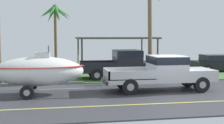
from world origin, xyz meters
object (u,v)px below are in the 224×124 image
(parked_sedan_near, at_px, (219,63))
(pickup_truck_towing, at_px, (166,71))
(boat_on_trailer, at_px, (38,71))
(palm_tree_near_left, at_px, (55,17))
(parked_pickup_background, at_px, (127,63))
(carport_awning, at_px, (115,39))

(parked_sedan_near, bearing_deg, pickup_truck_towing, -135.18)
(boat_on_trailer, height_order, palm_tree_near_left, palm_tree_near_left)
(pickup_truck_towing, bearing_deg, parked_pickup_background, 103.33)
(boat_on_trailer, distance_m, palm_tree_near_left, 14.19)
(pickup_truck_towing, distance_m, parked_sedan_near, 10.17)
(parked_pickup_background, height_order, parked_sedan_near, parked_pickup_background)
(boat_on_trailer, relative_size, palm_tree_near_left, 0.98)
(boat_on_trailer, height_order, parked_pickup_background, boat_on_trailer)
(pickup_truck_towing, height_order, parked_pickup_background, parked_pickup_background)
(palm_tree_near_left, bearing_deg, pickup_truck_towing, -66.62)
(boat_on_trailer, distance_m, parked_sedan_near, 15.59)
(carport_awning, distance_m, palm_tree_near_left, 6.41)
(parked_pickup_background, distance_m, parked_sedan_near, 8.69)
(parked_sedan_near, xyz_separation_m, carport_awning, (-7.99, 3.33, 1.98))
(carport_awning, bearing_deg, parked_pickup_background, -92.98)
(parked_sedan_near, height_order, carport_awning, carport_awning)
(pickup_truck_towing, bearing_deg, boat_on_trailer, -180.00)
(parked_sedan_near, bearing_deg, parked_pickup_background, -162.91)
(pickup_truck_towing, height_order, boat_on_trailer, boat_on_trailer)
(carport_awning, bearing_deg, palm_tree_near_left, 147.82)
(pickup_truck_towing, relative_size, carport_awning, 0.90)
(boat_on_trailer, relative_size, carport_awning, 0.86)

